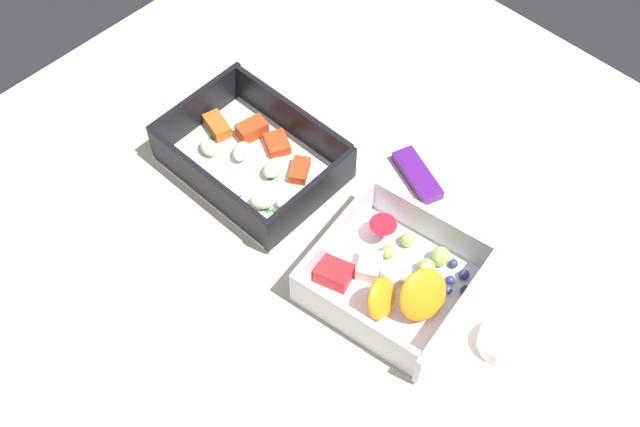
% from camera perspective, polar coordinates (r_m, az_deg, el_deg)
% --- Properties ---
extents(table_surface, '(0.80, 0.80, 0.02)m').
position_cam_1_polar(table_surface, '(0.81, 0.57, -1.45)').
color(table_surface, beige).
rests_on(table_surface, ground).
extents(pasta_container, '(0.18, 0.13, 0.05)m').
position_cam_1_polar(pasta_container, '(0.84, -4.88, 3.98)').
color(pasta_container, white).
rests_on(pasta_container, table_surface).
extents(fruit_bowl, '(0.16, 0.16, 0.06)m').
position_cam_1_polar(fruit_bowl, '(0.75, 5.45, -4.60)').
color(fruit_bowl, white).
rests_on(fruit_bowl, table_surface).
extents(candy_bar, '(0.07, 0.05, 0.01)m').
position_cam_1_polar(candy_bar, '(0.84, 7.04, 2.76)').
color(candy_bar, '#51197A').
rests_on(candy_bar, table_surface).
extents(paper_cup_liner, '(0.04, 0.04, 0.02)m').
position_cam_1_polar(paper_cup_liner, '(0.75, 12.92, -9.02)').
color(paper_cup_liner, white).
rests_on(paper_cup_liner, table_surface).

